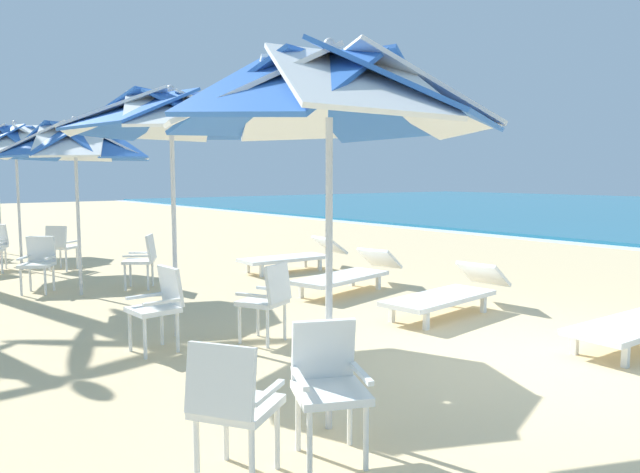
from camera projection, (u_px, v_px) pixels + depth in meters
name	position (u px, v px, depth m)	size (l,w,h in m)	color
ground_plane	(517.00, 362.00, 5.75)	(80.00, 80.00, 0.00)	beige
beach_umbrella_0	(329.00, 96.00, 3.99)	(2.36, 2.36, 2.72)	silver
plastic_chair_0	(232.00, 401.00, 3.43)	(0.61, 0.63, 0.87)	white
plastic_chair_1	(328.00, 380.00, 3.78)	(0.60, 0.58, 0.87)	white
beach_umbrella_1	(171.00, 116.00, 6.41)	(2.41, 2.41, 2.78)	silver
plastic_chair_2	(159.00, 303.00, 6.07)	(0.46, 0.49, 0.87)	white
plastic_chair_3	(268.00, 297.00, 6.35)	(0.60, 0.59, 0.87)	white
beach_umbrella_2	(75.00, 143.00, 8.71)	(2.26, 2.26, 2.67)	silver
plastic_chair_4	(143.00, 258.00, 9.45)	(0.62, 0.63, 0.87)	white
plastic_chair_5	(38.00, 261.00, 9.12)	(0.63, 0.61, 0.87)	white
beach_umbrella_3	(15.00, 142.00, 11.10)	(2.21, 2.21, 2.83)	silver
plastic_chair_7	(60.00, 245.00, 11.23)	(0.63, 0.63, 0.87)	white
sun_lounger_1	(449.00, 293.00, 7.67)	(0.85, 2.20, 0.62)	white
sun_lounger_2	(349.00, 274.00, 9.20)	(1.08, 2.23, 0.62)	white
sun_lounger_3	(294.00, 256.00, 11.24)	(0.72, 2.17, 0.62)	white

